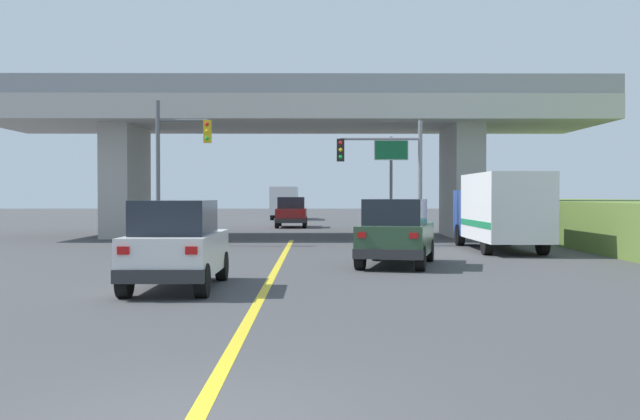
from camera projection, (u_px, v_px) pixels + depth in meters
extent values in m
plane|color=#424244|center=(294.00, 236.00, 38.07)|extent=(160.00, 160.00, 0.00)
cube|color=#B7B5AD|center=(294.00, 116.00, 37.94)|extent=(30.79, 8.46, 1.18)
cube|color=#A8A69F|center=(126.00, 182.00, 37.96)|extent=(1.43, 5.07, 5.67)
cube|color=#A8A69F|center=(461.00, 182.00, 38.06)|extent=(1.43, 5.07, 5.67)
cube|color=gray|center=(291.00, 83.00, 33.85)|extent=(30.79, 0.20, 0.90)
cube|color=gray|center=(296.00, 105.00, 42.00)|extent=(30.79, 0.20, 0.90)
cube|color=yellow|center=(275.00, 270.00, 20.85)|extent=(0.20, 28.19, 0.01)
cube|color=silver|center=(178.00, 253.00, 16.84)|extent=(1.81, 4.29, 0.90)
cube|color=#1E232D|center=(175.00, 217.00, 16.50)|extent=(1.60, 2.36, 0.76)
cube|color=#2D2D30|center=(158.00, 277.00, 14.75)|extent=(1.85, 0.20, 0.28)
cube|color=red|center=(123.00, 251.00, 14.66)|extent=(0.24, 0.06, 0.16)
cube|color=red|center=(191.00, 250.00, 14.67)|extent=(0.24, 0.06, 0.16)
cylinder|color=black|center=(158.00, 266.00, 18.44)|extent=(0.26, 0.72, 0.72)
cylinder|color=black|center=(222.00, 266.00, 18.45)|extent=(0.26, 0.72, 0.72)
cylinder|color=black|center=(125.00, 281.00, 15.25)|extent=(0.26, 0.72, 0.72)
cylinder|color=black|center=(202.00, 281.00, 15.25)|extent=(0.26, 0.72, 0.72)
cube|color=#2D4C33|center=(397.00, 239.00, 22.33)|extent=(2.84, 4.59, 0.90)
cube|color=#1E232D|center=(396.00, 212.00, 22.00)|extent=(2.18, 2.67, 0.76)
cube|color=#2D2D30|center=(388.00, 254.00, 20.31)|extent=(1.95, 0.64, 0.28)
cube|color=red|center=(362.00, 235.00, 20.39)|extent=(0.25, 0.11, 0.16)
cube|color=red|center=(414.00, 236.00, 20.07)|extent=(0.25, 0.11, 0.16)
cylinder|color=black|center=(376.00, 249.00, 24.07)|extent=(0.42, 0.76, 0.72)
cylinder|color=black|center=(429.00, 250.00, 23.69)|extent=(0.42, 0.76, 0.72)
cylinder|color=black|center=(360.00, 257.00, 20.99)|extent=(0.42, 0.76, 0.72)
cylinder|color=black|center=(421.00, 258.00, 20.61)|extent=(0.42, 0.76, 0.72)
cube|color=navy|center=(483.00, 213.00, 31.14)|extent=(2.20, 2.00, 1.90)
cube|color=white|center=(505.00, 207.00, 27.52)|extent=(2.31, 5.23, 2.51)
cube|color=#197F4C|center=(505.00, 223.00, 27.53)|extent=(2.33, 5.13, 0.24)
cylinder|color=black|center=(460.00, 235.00, 31.15)|extent=(0.30, 0.90, 0.90)
cylinder|color=black|center=(507.00, 235.00, 31.16)|extent=(0.30, 0.90, 0.90)
cylinder|color=black|center=(487.00, 242.00, 26.23)|extent=(0.30, 0.90, 0.90)
cylinder|color=black|center=(543.00, 242.00, 26.24)|extent=(0.30, 0.90, 0.90)
cube|color=maroon|center=(292.00, 215.00, 49.16)|extent=(1.98, 4.61, 0.90)
cube|color=#1E232D|center=(291.00, 203.00, 48.80)|extent=(1.74, 2.53, 0.76)
cube|color=#2D2D30|center=(290.00, 221.00, 46.91)|extent=(2.02, 0.20, 0.28)
cube|color=red|center=(279.00, 213.00, 46.83)|extent=(0.24, 0.06, 0.16)
cube|color=red|center=(302.00, 213.00, 46.84)|extent=(0.24, 0.06, 0.16)
cylinder|color=black|center=(280.00, 221.00, 50.92)|extent=(0.26, 0.72, 0.72)
cylinder|color=black|center=(305.00, 221.00, 50.93)|extent=(0.26, 0.72, 0.72)
cylinder|color=black|center=(277.00, 223.00, 47.41)|extent=(0.26, 0.72, 0.72)
cylinder|color=black|center=(304.00, 223.00, 47.42)|extent=(0.26, 0.72, 0.72)
cylinder|color=slate|center=(420.00, 183.00, 31.31)|extent=(0.18, 0.18, 5.32)
cylinder|color=slate|center=(380.00, 139.00, 31.26)|extent=(3.40, 0.12, 0.12)
cube|color=black|center=(341.00, 150.00, 31.26)|extent=(0.32, 0.26, 0.96)
sphere|color=red|center=(341.00, 143.00, 31.11)|extent=(0.16, 0.16, 0.16)
sphere|color=gold|center=(341.00, 150.00, 31.11)|extent=(0.16, 0.16, 0.16)
sphere|color=green|center=(341.00, 157.00, 31.12)|extent=(0.16, 0.16, 0.16)
cylinder|color=#56595E|center=(158.00, 173.00, 31.34)|extent=(0.18, 0.18, 6.17)
cylinder|color=#56595E|center=(183.00, 120.00, 31.31)|extent=(2.12, 0.12, 0.12)
cube|color=gold|center=(207.00, 132.00, 31.32)|extent=(0.32, 0.26, 0.96)
sphere|color=red|center=(207.00, 124.00, 31.17)|extent=(0.16, 0.16, 0.16)
sphere|color=gold|center=(207.00, 131.00, 31.17)|extent=(0.16, 0.16, 0.16)
sphere|color=green|center=(207.00, 138.00, 31.18)|extent=(0.16, 0.16, 0.16)
cylinder|color=#56595E|center=(391.00, 188.00, 35.10)|extent=(0.14, 0.14, 4.93)
cube|color=#146638|center=(391.00, 150.00, 35.00)|extent=(1.55, 0.08, 0.88)
cube|color=white|center=(391.00, 150.00, 35.00)|extent=(1.63, 0.04, 0.96)
cube|color=silver|center=(286.00, 203.00, 68.27)|extent=(2.20, 2.00, 1.90)
cube|color=silver|center=(284.00, 201.00, 64.64)|extent=(2.31, 5.26, 2.42)
cube|color=#197F4C|center=(284.00, 208.00, 64.65)|extent=(2.33, 5.15, 0.24)
cylinder|color=black|center=(275.00, 213.00, 68.29)|extent=(0.30, 0.90, 0.90)
cylinder|color=black|center=(297.00, 213.00, 68.30)|extent=(0.30, 0.90, 0.90)
cylinder|color=black|center=(272.00, 215.00, 63.34)|extent=(0.30, 0.90, 0.90)
cylinder|color=black|center=(295.00, 215.00, 63.36)|extent=(0.30, 0.90, 0.90)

